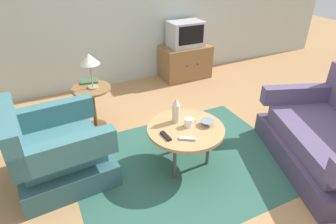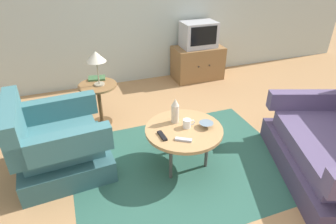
{
  "view_description": "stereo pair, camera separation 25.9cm",
  "coord_description": "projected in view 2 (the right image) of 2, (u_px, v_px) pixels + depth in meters",
  "views": [
    {
      "loc": [
        -1.37,
        -2.07,
        2.07
      ],
      "look_at": [
        -0.22,
        0.32,
        0.55
      ],
      "focal_mm": 30.37,
      "sensor_mm": 36.0,
      "label": 1
    },
    {
      "loc": [
        -1.13,
        -2.17,
        2.07
      ],
      "look_at": [
        -0.22,
        0.32,
        0.55
      ],
      "focal_mm": 30.37,
      "sensor_mm": 36.0,
      "label": 2
    }
  ],
  "objects": [
    {
      "name": "tv_remote_silver",
      "position": [
        183.0,
        140.0,
        2.73
      ],
      "size": [
        0.16,
        0.13,
        0.02
      ],
      "rotation": [
        0.0,
        0.0,
        5.72
      ],
      "color": "#B2B2B7",
      "rests_on": "coffee_table"
    },
    {
      "name": "table_lamp",
      "position": [
        96.0,
        58.0,
        3.43
      ],
      "size": [
        0.24,
        0.24,
        0.44
      ],
      "color": "#9E937A",
      "rests_on": "side_table"
    },
    {
      "name": "coffee_table",
      "position": [
        184.0,
        131.0,
        2.93
      ],
      "size": [
        0.8,
        0.8,
        0.47
      ],
      "color": "tan",
      "rests_on": "ground"
    },
    {
      "name": "bowl",
      "position": [
        206.0,
        125.0,
        2.92
      ],
      "size": [
        0.15,
        0.15,
        0.05
      ],
      "color": "slate",
      "rests_on": "coffee_table"
    },
    {
      "name": "armchair",
      "position": [
        57.0,
        146.0,
        2.94
      ],
      "size": [
        0.95,
        0.94,
        0.86
      ],
      "rotation": [
        0.0,
        0.0,
        -1.5
      ],
      "color": "#325C60",
      "rests_on": "ground"
    },
    {
      "name": "vase",
      "position": [
        175.0,
        111.0,
        2.96
      ],
      "size": [
        0.08,
        0.08,
        0.28
      ],
      "color": "beige",
      "rests_on": "coffee_table"
    },
    {
      "name": "back_wall",
      "position": [
        132.0,
        1.0,
        4.57
      ],
      "size": [
        9.0,
        0.12,
        2.7
      ],
      "primitive_type": "cube",
      "color": "#B2BCB2",
      "rests_on": "ground"
    },
    {
      "name": "mug",
      "position": [
        187.0,
        123.0,
        2.91
      ],
      "size": [
        0.13,
        0.08,
        0.09
      ],
      "color": "white",
      "rests_on": "coffee_table"
    },
    {
      "name": "side_table",
      "position": [
        99.0,
        96.0,
        3.7
      ],
      "size": [
        0.49,
        0.49,
        0.57
      ],
      "color": "olive",
      "rests_on": "ground"
    },
    {
      "name": "area_rug",
      "position": [
        183.0,
        164.0,
        3.15
      ],
      "size": [
        2.35,
        1.84,
        0.0
      ],
      "primitive_type": "cube",
      "color": "#2D5B4C",
      "rests_on": "ground"
    },
    {
      "name": "tv_stand",
      "position": [
        198.0,
        63.0,
        5.12
      ],
      "size": [
        0.87,
        0.52,
        0.58
      ],
      "color": "olive",
      "rests_on": "ground"
    },
    {
      "name": "television",
      "position": [
        199.0,
        35.0,
        4.88
      ],
      "size": [
        0.59,
        0.4,
        0.43
      ],
      "color": "#B7B7BC",
      "rests_on": "tv_stand"
    },
    {
      "name": "tv_remote_dark",
      "position": [
        162.0,
        136.0,
        2.78
      ],
      "size": [
        0.05,
        0.17,
        0.02
      ],
      "rotation": [
        0.0,
        0.0,
        4.77
      ],
      "color": "black",
      "rests_on": "coffee_table"
    },
    {
      "name": "book",
      "position": [
        97.0,
        78.0,
        3.77
      ],
      "size": [
        0.24,
        0.19,
        0.02
      ],
      "rotation": [
        0.0,
        0.0,
        -0.15
      ],
      "color": "#3D663D",
      "rests_on": "side_table"
    },
    {
      "name": "ground_plane",
      "position": [
        196.0,
        165.0,
        3.13
      ],
      "size": [
        16.0,
        16.0,
        0.0
      ],
      "primitive_type": "plane",
      "color": "#AD7F51"
    }
  ]
}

